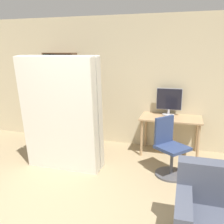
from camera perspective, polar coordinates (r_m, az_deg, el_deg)
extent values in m
cube|color=#C6B793|center=(5.36, 1.33, 6.88)|extent=(8.00, 0.06, 2.70)
cube|color=tan|center=(4.95, 13.31, -1.37)|extent=(1.16, 0.64, 0.03)
cylinder|color=tan|center=(4.86, 6.75, -5.96)|extent=(0.05, 0.05, 0.71)
cylinder|color=tan|center=(4.81, 19.08, -6.84)|extent=(0.05, 0.05, 0.71)
cylinder|color=tan|center=(5.35, 7.71, -4.14)|extent=(0.05, 0.05, 0.71)
cylinder|color=tan|center=(5.31, 18.87, -4.92)|extent=(0.05, 0.05, 0.71)
cylinder|color=#B7B7BC|center=(5.12, 12.75, -0.55)|extent=(0.24, 0.24, 0.02)
cylinder|color=#B7B7BC|center=(5.11, 12.79, 0.09)|extent=(0.04, 0.04, 0.10)
cube|color=#B7B7BC|center=(5.06, 12.94, 2.91)|extent=(0.50, 0.02, 0.43)
cube|color=black|center=(5.06, 12.94, 2.89)|extent=(0.48, 0.03, 0.41)
cylinder|color=#4C4C51|center=(4.34, 13.30, -13.66)|extent=(0.52, 0.52, 0.03)
cylinder|color=#4C4C51|center=(4.24, 13.47, -10.94)|extent=(0.05, 0.05, 0.42)
cube|color=navy|center=(4.15, 13.65, -7.97)|extent=(0.62, 0.62, 0.05)
cube|color=navy|center=(4.19, 11.83, -4.01)|extent=(0.28, 0.33, 0.45)
cube|color=brown|center=(5.90, -14.49, 3.43)|extent=(0.02, 0.26, 1.96)
cube|color=brown|center=(5.58, -8.28, 3.15)|extent=(0.02, 0.26, 1.96)
cube|color=brown|center=(5.83, -10.93, 3.51)|extent=(0.72, 0.02, 1.96)
cube|color=brown|center=(5.97, -11.04, -5.89)|extent=(0.68, 0.22, 0.02)
cube|color=brown|center=(5.88, -11.18, -2.91)|extent=(0.68, 0.22, 0.02)
cube|color=brown|center=(5.79, -11.32, 0.15)|extent=(0.68, 0.22, 0.02)
cube|color=brown|center=(5.73, -11.47, 3.30)|extent=(0.68, 0.22, 0.02)
cube|color=brown|center=(5.68, -11.62, 6.51)|extent=(0.68, 0.22, 0.02)
cube|color=brown|center=(5.65, -11.78, 9.76)|extent=(0.68, 0.22, 0.02)
cube|color=brown|center=(5.64, -11.94, 13.04)|extent=(0.68, 0.22, 0.02)
cube|color=#232328|center=(6.09, -13.70, -4.44)|extent=(0.03, 0.17, 0.23)
cube|color=silver|center=(6.05, -13.44, -4.38)|extent=(0.03, 0.17, 0.26)
cube|color=teal|center=(6.02, -13.25, -4.66)|extent=(0.02, 0.12, 0.22)
cube|color=gold|center=(6.02, -12.87, -4.64)|extent=(0.03, 0.18, 0.22)
cube|color=red|center=(6.00, -12.61, -4.64)|extent=(0.02, 0.16, 0.23)
cube|color=red|center=(5.99, -12.37, -4.63)|extent=(0.03, 0.14, 0.24)
cube|color=orange|center=(5.97, -12.04, -4.69)|extent=(0.03, 0.18, 0.23)
cube|color=gold|center=(6.01, -13.83, -1.29)|extent=(0.02, 0.16, 0.26)
cube|color=brown|center=(6.01, -13.45, -1.56)|extent=(0.03, 0.14, 0.20)
cube|color=silver|center=(5.96, -13.18, -1.30)|extent=(0.03, 0.12, 0.28)
cube|color=#232328|center=(5.95, -12.80, -1.52)|extent=(0.04, 0.17, 0.24)
cube|color=teal|center=(5.92, -12.42, -1.60)|extent=(0.04, 0.16, 0.23)
cube|color=red|center=(5.92, -14.10, 1.66)|extent=(0.02, 0.16, 0.26)
cube|color=red|center=(5.91, -13.84, 1.36)|extent=(0.03, 0.16, 0.20)
cube|color=gold|center=(5.86, -13.72, 1.56)|extent=(0.02, 0.14, 0.25)
cube|color=teal|center=(5.89, -13.25, 1.38)|extent=(0.02, 0.13, 0.20)
cube|color=#1E4C9E|center=(5.89, -14.20, 4.46)|extent=(0.02, 0.15, 0.19)
cube|color=gold|center=(5.86, -13.88, 4.45)|extent=(0.04, 0.18, 0.19)
cube|color=gold|center=(5.85, -13.43, 4.71)|extent=(0.03, 0.13, 0.24)
cube|color=#1E4C9E|center=(5.77, -13.49, 4.36)|extent=(0.03, 0.12, 0.20)
cube|color=orange|center=(5.81, -12.87, 4.57)|extent=(0.02, 0.14, 0.22)
cube|color=red|center=(5.77, -12.67, 4.71)|extent=(0.03, 0.17, 0.26)
cube|color=silver|center=(5.77, -12.34, 4.68)|extent=(0.02, 0.16, 0.25)
cube|color=red|center=(5.71, -12.32, 4.57)|extent=(0.02, 0.14, 0.25)
cube|color=#287A38|center=(5.72, -11.93, 4.78)|extent=(0.02, 0.17, 0.28)
cube|color=#7A2D84|center=(5.83, -14.47, 7.59)|extent=(0.03, 0.13, 0.20)
cube|color=gold|center=(5.81, -14.16, 7.70)|extent=(0.02, 0.16, 0.22)
cube|color=red|center=(5.78, -13.92, 7.74)|extent=(0.03, 0.17, 0.23)
cube|color=red|center=(5.76, -13.57, 7.93)|extent=(0.03, 0.17, 0.27)
cube|color=brown|center=(5.76, -13.23, 7.76)|extent=(0.03, 0.17, 0.23)
cube|color=#232328|center=(5.75, -12.88, 7.84)|extent=(0.03, 0.15, 0.24)
cube|color=#7A2D84|center=(5.71, -12.70, 7.64)|extent=(0.02, 0.18, 0.21)
cube|color=orange|center=(5.71, -12.33, 7.81)|extent=(0.03, 0.19, 0.24)
cube|color=#287A38|center=(5.79, -14.69, 11.17)|extent=(0.04, 0.18, 0.28)
cube|color=brown|center=(5.79, -14.30, 11.05)|extent=(0.02, 0.18, 0.25)
cube|color=red|center=(5.77, -13.96, 10.78)|extent=(0.04, 0.16, 0.19)
cube|color=teal|center=(5.75, -13.59, 10.99)|extent=(0.03, 0.19, 0.23)
cube|color=red|center=(5.71, -13.41, 11.19)|extent=(0.02, 0.13, 0.27)
cube|color=silver|center=(4.14, -12.07, -0.86)|extent=(1.28, 0.37, 1.92)
cube|color=beige|center=(3.89, -3.80, -1.54)|extent=(0.01, 0.37, 1.89)
cube|color=silver|center=(4.34, -10.63, -0.13)|extent=(1.28, 0.36, 1.92)
cube|color=beige|center=(4.10, -2.69, -0.73)|extent=(0.01, 0.36, 1.89)
cube|color=#474C5B|center=(2.96, 23.15, -14.66)|extent=(0.85, 0.20, 0.45)
cube|color=#474C5B|center=(2.74, 16.00, -19.54)|extent=(0.16, 0.80, 0.20)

